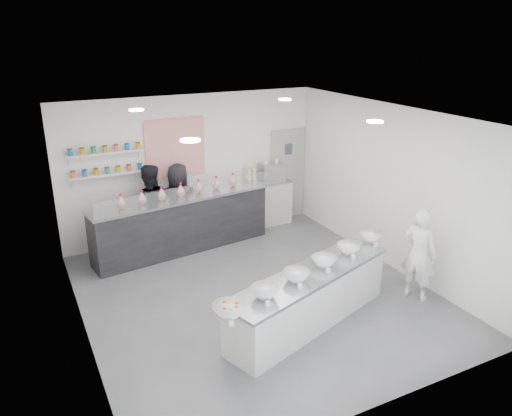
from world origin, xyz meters
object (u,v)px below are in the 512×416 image
Objects in this scene: back_bar at (182,224)px; staff_right at (179,205)px; staff_left at (150,208)px; prep_counter at (310,298)px; espresso_ledge at (262,204)px; espresso_machine at (271,173)px; woman_prep at (419,254)px.

back_bar is 2.14× the size of staff_right.
staff_left is 0.61m from staff_right.
prep_counter is 1.80× the size of staff_right.
espresso_ledge is 0.78× the size of staff_right.
back_bar is 2.41m from espresso_machine.
woman_prep reaches higher than espresso_ledge.
staff_left is 1.03× the size of staff_right.
espresso_machine is 0.31× the size of staff_right.
back_bar is at bearing 84.98° from prep_counter.
back_bar is 0.71m from staff_left.
staff_right is at bearing -174.85° from espresso_ledge.
staff_right reaches higher than back_bar.
back_bar is 2.11m from espresso_ledge.
espresso_machine is 0.34× the size of woman_prep.
espresso_ledge is at bearing -160.70° from staff_right.
prep_counter is 0.84× the size of back_bar.
espresso_machine is (0.22, 0.00, 0.70)m from espresso_ledge.
back_bar is at bearing 93.65° from staff_right.
woman_prep is (2.83, -3.54, 0.22)m from back_bar.
back_bar is at bearing 160.80° from staff_left.
espresso_machine is (2.27, 0.49, 0.63)m from back_bar.
staff_right is (0.06, 0.31, 0.29)m from back_bar.
staff_left reaches higher than espresso_ledge.
espresso_machine is at bearing 4.35° from back_bar.
staff_right is (0.61, 0.00, -0.03)m from staff_left.
staff_right is (-2.22, -0.18, -0.34)m from espresso_machine.
prep_counter is 4.08m from espresso_ledge.
espresso_ledge is at bearing 53.81° from prep_counter.
back_bar is 2.07× the size of staff_left.
espresso_ledge is 4.12m from woman_prep.
woman_prep reaches higher than back_bar.
staff_left is at bearing -176.35° from espresso_machine.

